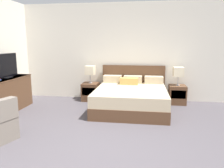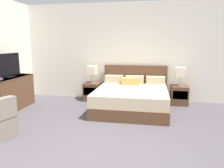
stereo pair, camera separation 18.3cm
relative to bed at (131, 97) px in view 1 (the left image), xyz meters
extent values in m
plane|color=#4C474C|center=(-0.27, -2.50, -0.31)|extent=(10.50, 10.50, 0.00)
cube|color=silver|center=(-0.27, 1.03, 1.11)|extent=(7.35, 0.06, 2.83)
cube|color=brown|center=(0.00, -0.08, -0.17)|extent=(1.76, 1.98, 0.28)
cube|color=#C6B28E|center=(0.00, -0.08, 0.11)|extent=(1.74, 1.96, 0.28)
cube|color=brown|center=(0.00, 0.93, 0.21)|extent=(1.83, 0.05, 1.04)
cube|color=#C6B28E|center=(-0.59, 0.74, 0.35)|extent=(0.52, 0.28, 0.20)
cube|color=#C6B28E|center=(0.00, 0.74, 0.35)|extent=(0.52, 0.28, 0.20)
cube|color=#C6B28E|center=(0.59, 0.74, 0.35)|extent=(0.52, 0.28, 0.20)
cube|color=tan|center=(-0.09, 0.47, 0.34)|extent=(0.49, 0.22, 0.18)
cube|color=brown|center=(-1.25, 0.70, -0.05)|extent=(0.46, 0.48, 0.52)
cube|color=#3C2718|center=(-1.25, 0.46, 0.01)|extent=(0.39, 0.01, 0.23)
cube|color=brown|center=(1.25, 0.70, -0.05)|extent=(0.46, 0.48, 0.52)
cube|color=#3C2718|center=(1.25, 0.46, 0.01)|extent=(0.39, 0.01, 0.23)
cylinder|color=#B7B7BC|center=(-1.25, 0.70, 0.22)|extent=(0.11, 0.11, 0.02)
cylinder|color=#B7B7BC|center=(-1.25, 0.70, 0.35)|extent=(0.02, 0.02, 0.24)
cube|color=beige|center=(-1.25, 0.70, 0.60)|extent=(0.27, 0.27, 0.25)
cylinder|color=#B7B7BC|center=(1.25, 0.70, 0.22)|extent=(0.11, 0.11, 0.02)
cylinder|color=#B7B7BC|center=(1.25, 0.70, 0.35)|extent=(0.02, 0.02, 0.24)
cube|color=beige|center=(1.25, 0.70, 0.60)|extent=(0.27, 0.27, 0.25)
cube|color=brown|center=(-3.05, -0.59, 0.11)|extent=(0.53, 1.38, 0.83)
cube|color=brown|center=(-3.05, -0.59, 0.52)|extent=(0.55, 1.43, 0.02)
cube|color=black|center=(-3.05, -0.58, 0.54)|extent=(0.18, 0.28, 0.02)
cube|color=black|center=(-3.05, -0.58, 0.83)|extent=(0.04, 0.90, 0.59)
cube|color=black|center=(-3.03, -0.58, 0.83)|extent=(0.01, 0.87, 0.56)
cube|color=#70665B|center=(-2.20, -2.00, 0.18)|extent=(0.62, 0.29, 0.18)
camera|label=1|loc=(0.31, -5.47, 1.37)|focal=35.00mm
camera|label=2|loc=(0.49, -5.44, 1.37)|focal=35.00mm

